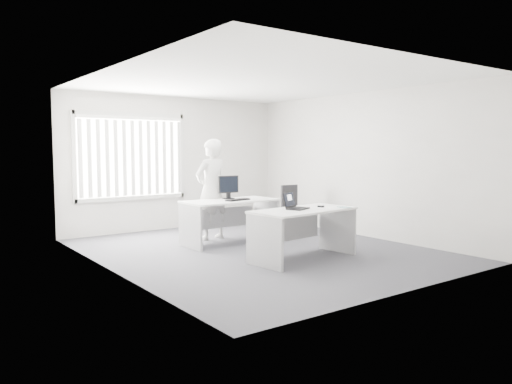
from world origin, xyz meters
TOP-DOWN VIEW (x-y plane):
  - ground at (0.00, 0.00)m, footprint 6.00×6.00m
  - wall_back at (0.00, 3.00)m, footprint 5.00×0.02m
  - wall_front at (0.00, -3.00)m, footprint 5.00×0.02m
  - wall_left at (-2.50, 0.00)m, footprint 0.02×6.00m
  - wall_right at (2.50, 0.00)m, footprint 0.02×6.00m
  - ceiling at (0.00, 0.00)m, footprint 5.00×6.00m
  - window at (-1.00, 2.96)m, footprint 2.32×0.06m
  - blinds at (-1.00, 2.90)m, footprint 2.20×0.10m
  - desk_near at (0.17, -0.93)m, footprint 1.79×0.98m
  - desk_far at (-0.00, 0.86)m, footprint 1.73×0.85m
  - office_chair at (1.72, 1.13)m, footprint 0.57×0.57m
  - person at (-0.09, 1.37)m, footprint 0.74×0.54m
  - laptop at (0.09, -0.89)m, footprint 0.44×0.42m
  - paper_sheet at (0.60, -0.98)m, footprint 0.40×0.36m
  - mouse at (0.55, -0.91)m, footprint 0.07×0.11m
  - booklet at (0.84, -1.15)m, footprint 0.15×0.20m
  - keyboard at (0.07, 0.72)m, footprint 0.51×0.26m
  - monitor at (0.10, 1.08)m, footprint 0.43×0.13m

SIDE VIEW (x-z plane):
  - ground at x=0.00m, z-range 0.00..0.00m
  - office_chair at x=1.72m, z-range -0.18..0.78m
  - desk_near at x=0.17m, z-range 0.17..0.95m
  - desk_far at x=0.00m, z-range 0.17..0.95m
  - paper_sheet at x=0.60m, z-range 0.78..0.78m
  - booklet at x=0.84m, z-range 0.78..0.79m
  - keyboard at x=0.07m, z-range 0.78..0.80m
  - mouse at x=0.55m, z-range 0.78..0.82m
  - laptop at x=0.09m, z-range 0.78..1.05m
  - person at x=-0.09m, z-range 0.00..1.89m
  - monitor at x=0.10m, z-range 0.78..1.21m
  - wall_back at x=0.00m, z-range 0.00..2.80m
  - wall_front at x=0.00m, z-range 0.00..2.80m
  - wall_left at x=-2.50m, z-range 0.00..2.80m
  - wall_right at x=2.50m, z-range 0.00..2.80m
  - blinds at x=-1.00m, z-range 0.77..2.27m
  - window at x=-1.00m, z-range 0.67..2.43m
  - ceiling at x=0.00m, z-range 2.79..2.81m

